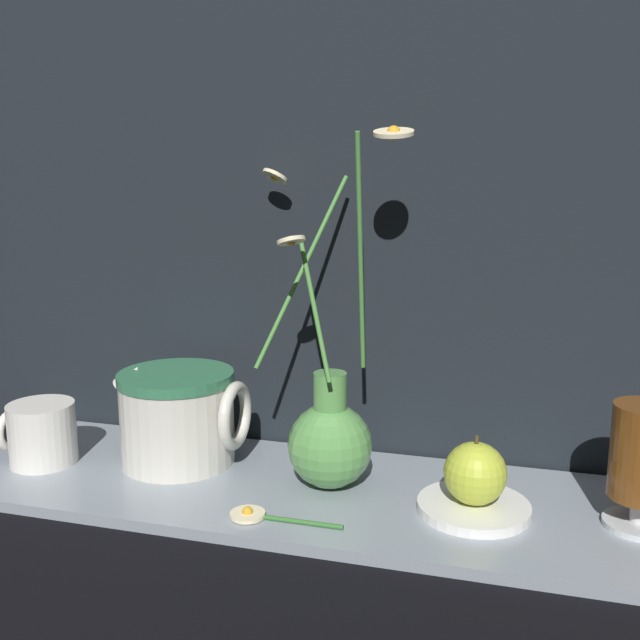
% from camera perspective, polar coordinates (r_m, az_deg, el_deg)
% --- Properties ---
extents(ground_plane, '(6.00, 6.00, 0.00)m').
position_cam_1_polar(ground_plane, '(0.81, -0.24, -14.09)').
color(ground_plane, black).
extents(shelf, '(0.84, 0.24, 0.01)m').
position_cam_1_polar(shelf, '(0.81, -0.24, -13.71)').
color(shelf, gray).
rests_on(shelf, ground_plane).
extents(vase_with_flowers, '(0.19, 0.16, 0.39)m').
position_cam_1_polar(vase_with_flowers, '(0.79, 0.80, -9.07)').
color(vase_with_flowers, '#59994C').
rests_on(vase_with_flowers, shelf).
extents(yellow_mug, '(0.09, 0.08, 0.07)m').
position_cam_1_polar(yellow_mug, '(0.92, -21.45, -8.42)').
color(yellow_mug, silver).
rests_on(yellow_mug, shelf).
extents(ceramic_pitcher, '(0.16, 0.14, 0.12)m').
position_cam_1_polar(ceramic_pitcher, '(0.87, -11.24, -7.28)').
color(ceramic_pitcher, beige).
rests_on(ceramic_pitcher, shelf).
extents(saucer_plate, '(0.12, 0.12, 0.01)m').
position_cam_1_polar(saucer_plate, '(0.77, 12.19, -14.43)').
color(saucer_plate, white).
rests_on(saucer_plate, shelf).
extents(orange_fruit, '(0.06, 0.06, 0.07)m').
position_cam_1_polar(orange_fruit, '(0.75, 12.31, -11.90)').
color(orange_fruit, '#B7C638').
rests_on(orange_fruit, saucer_plate).
extents(loose_daisy, '(0.12, 0.04, 0.01)m').
position_cam_1_polar(loose_daisy, '(0.74, -4.77, -15.35)').
color(loose_daisy, '#336B2D').
rests_on(loose_daisy, shelf).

